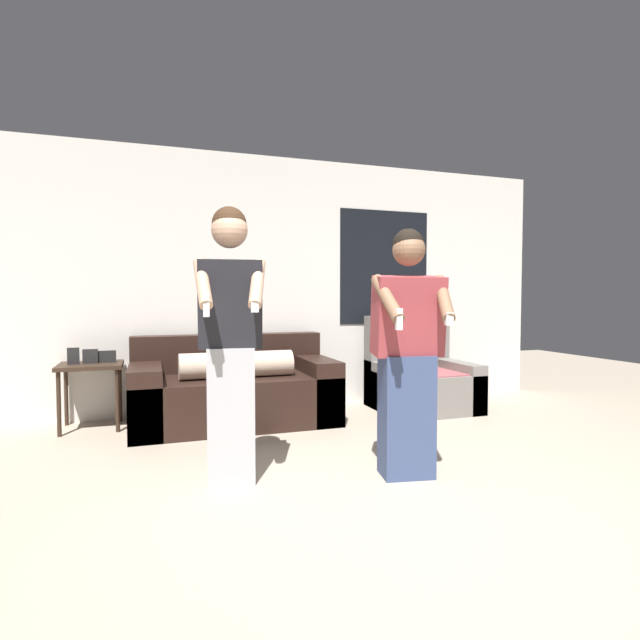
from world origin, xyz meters
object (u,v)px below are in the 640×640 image
object	(u,v)px
couch	(234,391)
armchair	(420,380)
side_table	(91,372)
person_left	(230,340)
person_right	(408,353)

from	to	relation	value
couch	armchair	xyz separation A→B (m)	(1.99, -0.04, 0.01)
side_table	armchair	bearing A→B (deg)	-4.50
couch	person_left	size ratio (longest dim) A/B	1.06
side_table	person_right	size ratio (longest dim) A/B	0.45
couch	person_right	bearing A→B (deg)	-64.31
armchair	person_right	xyz separation A→B (m)	(-1.13, -1.76, 0.52)
armchair	person_left	size ratio (longest dim) A/B	0.56
couch	person_right	world-z (taller)	person_right
person_left	armchair	bearing A→B (deg)	33.20
couch	side_table	bearing A→B (deg)	170.39
armchair	side_table	xyz separation A→B (m)	(-3.27, 0.26, 0.21)
couch	armchair	world-z (taller)	armchair
side_table	person_left	world-z (taller)	person_left
couch	person_left	world-z (taller)	person_left
person_left	person_right	xyz separation A→B (m)	(1.13, -0.28, -0.10)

